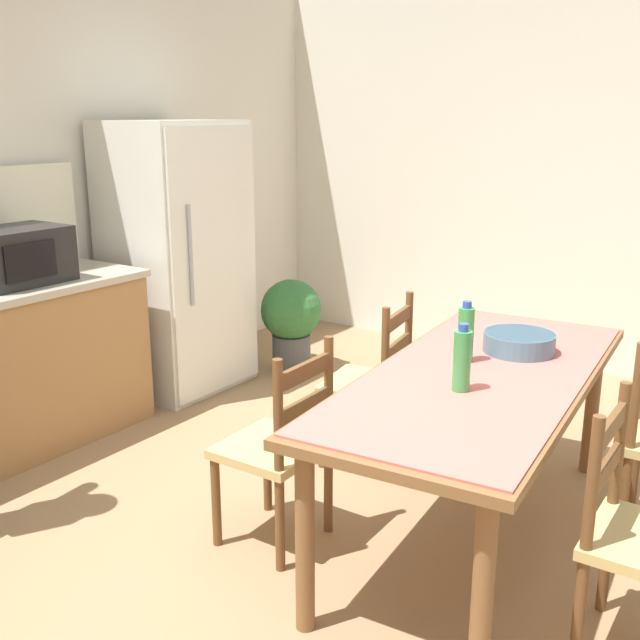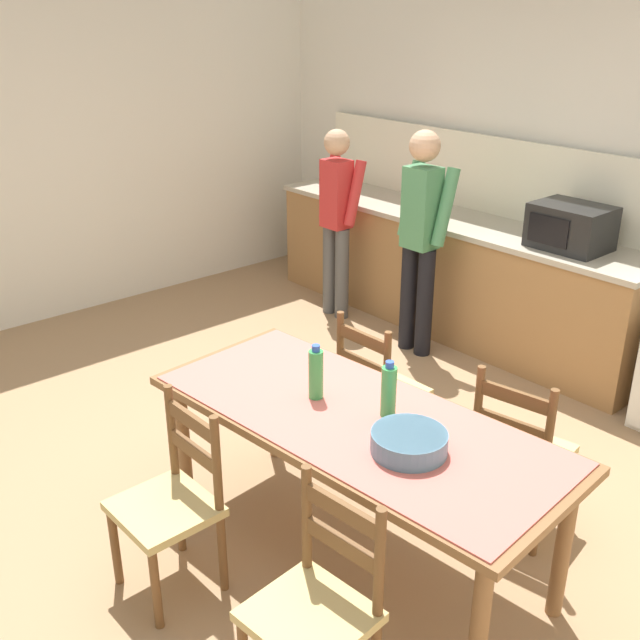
# 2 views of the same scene
# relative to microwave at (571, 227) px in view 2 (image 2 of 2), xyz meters

# --- Properties ---
(ground_plane) EXTENTS (8.32, 8.32, 0.00)m
(ground_plane) POSITION_rel_microwave_xyz_m (-0.14, -2.21, -1.08)
(ground_plane) COLOR #9E7A56
(wall_back) EXTENTS (6.52, 0.12, 2.90)m
(wall_back) POSITION_rel_microwave_xyz_m (-0.14, 0.45, 0.37)
(wall_back) COLOR silver
(wall_back) RESTS_ON ground
(wall_left) EXTENTS (0.12, 5.20, 2.90)m
(wall_left) POSITION_rel_microwave_xyz_m (-3.40, -2.21, 0.37)
(wall_left) COLOR silver
(wall_left) RESTS_ON ground
(kitchen_counter) EXTENTS (3.42, 0.66, 0.93)m
(kitchen_counter) POSITION_rel_microwave_xyz_m (-1.05, 0.02, -0.61)
(kitchen_counter) COLOR #9E7042
(kitchen_counter) RESTS_ON ground
(counter_splashback) EXTENTS (3.38, 0.03, 0.60)m
(counter_splashback) POSITION_rel_microwave_xyz_m (-1.05, 0.33, 0.15)
(counter_splashback) COLOR #EFE8CB
(counter_splashback) RESTS_ON kitchen_counter
(microwave) EXTENTS (0.50, 0.39, 0.30)m
(microwave) POSITION_rel_microwave_xyz_m (0.00, 0.00, 0.00)
(microwave) COLOR black
(microwave) RESTS_ON kitchen_counter
(dining_table) EXTENTS (2.07, 1.02, 0.77)m
(dining_table) POSITION_rel_microwave_xyz_m (0.49, -2.46, -0.39)
(dining_table) COLOR brown
(dining_table) RESTS_ON ground
(bottle_near_centre) EXTENTS (0.07, 0.07, 0.27)m
(bottle_near_centre) POSITION_rel_microwave_xyz_m (0.24, -2.48, -0.18)
(bottle_near_centre) COLOR green
(bottle_near_centre) RESTS_ON dining_table
(bottle_off_centre) EXTENTS (0.07, 0.07, 0.27)m
(bottle_off_centre) POSITION_rel_microwave_xyz_m (0.58, -2.35, -0.18)
(bottle_off_centre) COLOR green
(bottle_off_centre) RESTS_ON dining_table
(serving_bowl) EXTENTS (0.32, 0.32, 0.09)m
(serving_bowl) POSITION_rel_microwave_xyz_m (0.84, -2.49, -0.26)
(serving_bowl) COLOR slate
(serving_bowl) RESTS_ON dining_table
(chair_side_near_left) EXTENTS (0.43, 0.41, 0.91)m
(chair_side_near_left) POSITION_rel_microwave_xyz_m (0.10, -3.21, -0.63)
(chair_side_near_left) COLOR brown
(chair_side_near_left) RESTS_ON ground
(chair_side_near_right) EXTENTS (0.45, 0.44, 0.91)m
(chair_side_near_right) POSITION_rel_microwave_xyz_m (1.00, -3.13, -0.63)
(chair_side_near_right) COLOR brown
(chair_side_near_right) RESTS_ON ground
(chair_side_far_right) EXTENTS (0.48, 0.47, 0.91)m
(chair_side_far_right) POSITION_rel_microwave_xyz_m (0.88, -1.71, -0.63)
(chair_side_far_right) COLOR brown
(chair_side_far_right) RESTS_ON ground
(chair_side_far_left) EXTENTS (0.43, 0.41, 0.91)m
(chair_side_far_left) POSITION_rel_microwave_xyz_m (-0.03, -1.79, -0.63)
(chair_side_far_left) COLOR brown
(chair_side_far_left) RESTS_ON ground
(person_at_sink) EXTENTS (0.39, 0.27, 1.56)m
(person_at_sink) POSITION_rel_microwave_xyz_m (-1.81, -0.50, -0.20)
(person_at_sink) COLOR #4C4C4C
(person_at_sink) RESTS_ON ground
(person_at_counter) EXTENTS (0.42, 0.29, 1.67)m
(person_at_counter) POSITION_rel_microwave_xyz_m (-0.88, -0.52, -0.14)
(person_at_counter) COLOR black
(person_at_counter) RESTS_ON ground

